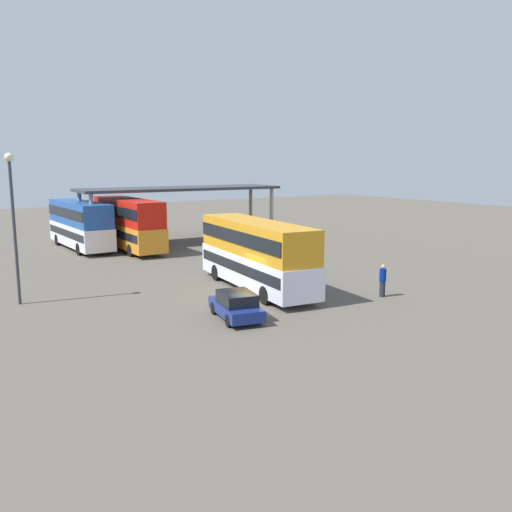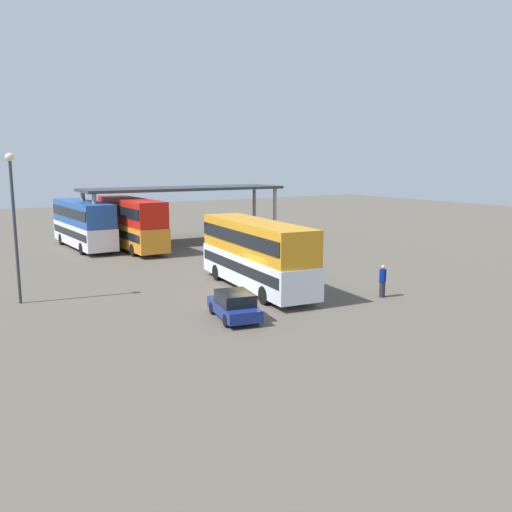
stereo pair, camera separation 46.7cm
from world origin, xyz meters
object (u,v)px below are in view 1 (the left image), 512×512
(double_decker_mid_row, at_px, (128,222))
(lamppost_tall, at_px, (13,211))
(parked_hatchback, at_px, (236,305))
(double_decker_main, at_px, (256,252))
(double_decker_near_canopy, at_px, (80,223))
(pedestrian_waiting, at_px, (383,281))

(double_decker_mid_row, height_order, lamppost_tall, lamppost_tall)
(parked_hatchback, bearing_deg, lamppost_tall, 55.09)
(parked_hatchback, bearing_deg, double_decker_mid_row, 4.03)
(double_decker_main, relative_size, double_decker_near_canopy, 1.05)
(lamppost_tall, bearing_deg, pedestrian_waiting, -28.63)
(parked_hatchback, bearing_deg, double_decker_near_canopy, 12.18)
(double_decker_near_canopy, relative_size, pedestrian_waiting, 5.74)
(double_decker_main, height_order, double_decker_mid_row, double_decker_mid_row)
(double_decker_main, height_order, pedestrian_waiting, double_decker_main)
(parked_hatchback, relative_size, lamppost_tall, 0.50)
(lamppost_tall, bearing_deg, double_decker_near_canopy, 64.69)
(lamppost_tall, xyz_separation_m, pedestrian_waiting, (17.32, -9.45, -4.05))
(parked_hatchback, xyz_separation_m, pedestrian_waiting, (9.13, -0.75, 0.25))
(double_decker_main, xyz_separation_m, double_decker_mid_row, (-1.06, 18.29, 0.16))
(double_decker_main, xyz_separation_m, pedestrian_waiting, (4.92, -5.43, -1.31))
(double_decker_main, distance_m, double_decker_near_canopy, 21.46)
(double_decker_near_canopy, distance_m, pedestrian_waiting, 28.05)
(parked_hatchback, relative_size, double_decker_near_canopy, 0.38)
(pedestrian_waiting, bearing_deg, double_decker_main, -105.48)
(parked_hatchback, bearing_deg, pedestrian_waiting, -82.87)
(pedestrian_waiting, bearing_deg, double_decker_near_canopy, -128.32)
(parked_hatchback, relative_size, pedestrian_waiting, 2.16)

